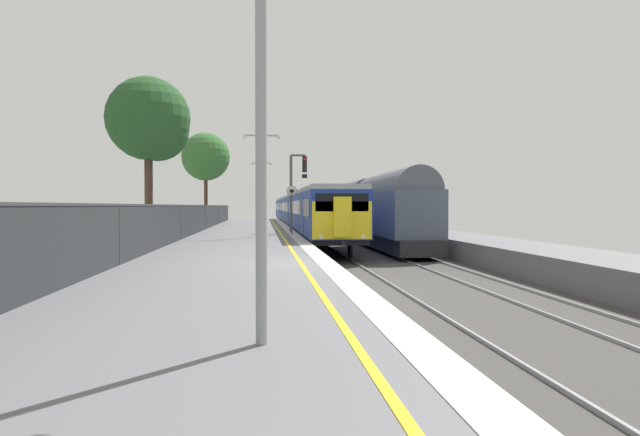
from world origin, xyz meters
TOP-DOWN VIEW (x-y plane):
  - ground at (2.64, 0.00)m, footprint 17.40×110.00m
  - commuter_train_at_platform at (2.10, 39.71)m, footprint 2.83×63.14m
  - freight_train_adjacent_track at (6.10, 21.88)m, footprint 2.60×25.45m
  - signal_gantry at (0.63, 18.51)m, footprint 1.10×0.24m
  - speed_limit_sign at (0.25, 15.81)m, footprint 0.59×0.08m
  - platform_lamp_near at (-1.47, -9.25)m, footprint 2.00×0.20m
  - platform_lamp_mid at (-1.47, 13.48)m, footprint 2.00×0.20m
  - platform_lamp_far at (-1.47, 36.20)m, footprint 2.00×0.20m
  - platform_back_fence at (-5.45, 0.00)m, footprint 0.07×99.00m
  - background_tree_left at (-6.74, 37.11)m, footprint 4.57×4.57m
  - background_tree_centre at (-7.13, 13.19)m, footprint 4.27×4.27m

SIDE VIEW (x-z plane):
  - ground at x=2.64m, z-range -1.21..0.00m
  - platform_back_fence at x=-5.45m, z-range 0.04..1.77m
  - commuter_train_at_platform at x=2.10m, z-range -0.64..3.17m
  - freight_train_adjacent_track at x=6.10m, z-range -0.79..3.79m
  - speed_limit_sign at x=0.25m, z-range 0.38..3.20m
  - platform_lamp_near at x=-1.47m, z-range 0.50..5.59m
  - signal_gantry at x=0.63m, z-range 0.61..5.50m
  - platform_lamp_mid at x=-1.47m, z-range 0.50..6.00m
  - platform_lamp_far at x=-1.47m, z-range 0.51..6.29m
  - background_tree_centre at x=-7.13m, z-range 1.81..10.09m
  - background_tree_left at x=-6.74m, z-range 1.91..10.53m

